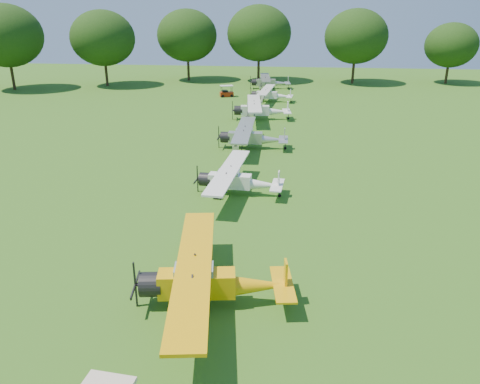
{
  "coord_description": "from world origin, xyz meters",
  "views": [
    {
      "loc": [
        4.77,
        -27.99,
        12.02
      ],
      "look_at": [
        1.53,
        -1.08,
        1.4
      ],
      "focal_mm": 35.0,
      "sensor_mm": 36.0,
      "label": 1
    }
  ],
  "objects_px": {
    "aircraft_2": "(209,280)",
    "aircraft_3": "(236,179)",
    "aircraft_4": "(251,136)",
    "aircraft_7": "(269,81)",
    "aircraft_5": "(259,109)",
    "aircraft_6": "(270,94)",
    "golf_cart": "(226,93)"
  },
  "relations": [
    {
      "from": "golf_cart",
      "to": "aircraft_6",
      "type": "bearing_deg",
      "value": -44.38
    },
    {
      "from": "aircraft_4",
      "to": "aircraft_6",
      "type": "bearing_deg",
      "value": 87.65
    },
    {
      "from": "aircraft_6",
      "to": "aircraft_2",
      "type": "bearing_deg",
      "value": -85.29
    },
    {
      "from": "aircraft_4",
      "to": "aircraft_7",
      "type": "height_order",
      "value": "aircraft_7"
    },
    {
      "from": "aircraft_5",
      "to": "aircraft_6",
      "type": "xyz_separation_m",
      "value": [
        0.55,
        11.4,
        -0.17
      ]
    },
    {
      "from": "aircraft_2",
      "to": "aircraft_7",
      "type": "relative_size",
      "value": 1.06
    },
    {
      "from": "aircraft_3",
      "to": "aircraft_7",
      "type": "height_order",
      "value": "aircraft_7"
    },
    {
      "from": "aircraft_4",
      "to": "aircraft_5",
      "type": "relative_size",
      "value": 0.94
    },
    {
      "from": "aircraft_2",
      "to": "aircraft_7",
      "type": "distance_m",
      "value": 59.67
    },
    {
      "from": "aircraft_4",
      "to": "golf_cart",
      "type": "height_order",
      "value": "aircraft_4"
    },
    {
      "from": "aircraft_6",
      "to": "aircraft_7",
      "type": "distance_m",
      "value": 11.39
    },
    {
      "from": "aircraft_6",
      "to": "aircraft_7",
      "type": "xyz_separation_m",
      "value": [
        -0.87,
        11.35,
        0.11
      ]
    },
    {
      "from": "aircraft_2",
      "to": "aircraft_6",
      "type": "relative_size",
      "value": 1.16
    },
    {
      "from": "aircraft_5",
      "to": "aircraft_7",
      "type": "relative_size",
      "value": 1.05
    },
    {
      "from": "aircraft_6",
      "to": "aircraft_7",
      "type": "bearing_deg",
      "value": 98.78
    },
    {
      "from": "aircraft_5",
      "to": "aircraft_7",
      "type": "height_order",
      "value": "aircraft_5"
    },
    {
      "from": "aircraft_2",
      "to": "aircraft_4",
      "type": "height_order",
      "value": "aircraft_2"
    },
    {
      "from": "aircraft_7",
      "to": "aircraft_5",
      "type": "bearing_deg",
      "value": -95.03
    },
    {
      "from": "aircraft_2",
      "to": "aircraft_6",
      "type": "xyz_separation_m",
      "value": [
        -0.27,
        48.3,
        -0.17
      ]
    },
    {
      "from": "aircraft_5",
      "to": "aircraft_7",
      "type": "xyz_separation_m",
      "value": [
        -0.32,
        22.76,
        -0.06
      ]
    },
    {
      "from": "aircraft_3",
      "to": "aircraft_5",
      "type": "distance_m",
      "value": 23.8
    },
    {
      "from": "aircraft_2",
      "to": "aircraft_4",
      "type": "bearing_deg",
      "value": 82.81
    },
    {
      "from": "aircraft_4",
      "to": "aircraft_7",
      "type": "bearing_deg",
      "value": 89.36
    },
    {
      "from": "aircraft_2",
      "to": "golf_cart",
      "type": "height_order",
      "value": "aircraft_2"
    },
    {
      "from": "aircraft_7",
      "to": "golf_cart",
      "type": "distance_m",
      "value": 9.96
    },
    {
      "from": "aircraft_7",
      "to": "golf_cart",
      "type": "height_order",
      "value": "aircraft_7"
    },
    {
      "from": "aircraft_3",
      "to": "aircraft_7",
      "type": "xyz_separation_m",
      "value": [
        -0.67,
        46.55,
        0.07
      ]
    },
    {
      "from": "aircraft_6",
      "to": "aircraft_7",
      "type": "height_order",
      "value": "aircraft_7"
    },
    {
      "from": "aircraft_2",
      "to": "aircraft_3",
      "type": "xyz_separation_m",
      "value": [
        -0.48,
        13.1,
        -0.14
      ]
    },
    {
      "from": "aircraft_4",
      "to": "aircraft_7",
      "type": "distance_m",
      "value": 35.01
    },
    {
      "from": "aircraft_2",
      "to": "golf_cart",
      "type": "relative_size",
      "value": 5.08
    },
    {
      "from": "aircraft_3",
      "to": "aircraft_6",
      "type": "relative_size",
      "value": 1.03
    }
  ]
}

